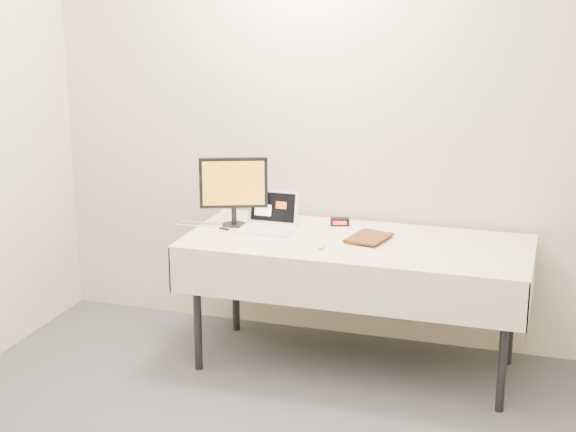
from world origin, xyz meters
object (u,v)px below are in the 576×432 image
(table, at_px, (357,251))
(book, at_px, (353,215))
(monitor, at_px, (234,186))
(laptop, at_px, (269,220))

(table, relative_size, book, 7.31)
(monitor, bearing_deg, book, -22.84)
(monitor, relative_size, book, 1.56)
(table, bearing_deg, monitor, 174.48)
(monitor, xyz_separation_m, book, (0.70, -0.03, -0.11))
(monitor, bearing_deg, laptop, -19.80)
(laptop, bearing_deg, monitor, -179.14)
(table, xyz_separation_m, laptop, (-0.53, 0.07, 0.11))
(table, height_order, book, book)
(table, distance_m, book, 0.20)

